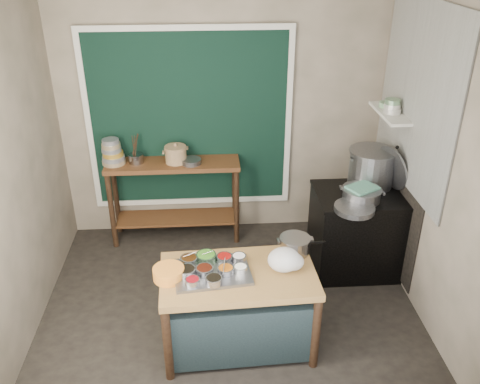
{
  "coord_description": "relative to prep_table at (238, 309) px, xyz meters",
  "views": [
    {
      "loc": [
        -0.16,
        -3.79,
        3.21
      ],
      "look_at": [
        0.11,
        0.25,
        1.1
      ],
      "focal_mm": 38.0,
      "sensor_mm": 36.0,
      "label": 1
    }
  ],
  "objects": [
    {
      "name": "right_wall",
      "position": [
        1.71,
        0.49,
        1.02
      ],
      "size": [
        0.02,
        3.0,
        2.8
      ],
      "primitive_type": "cube",
      "color": "gray",
      "rests_on": "floor"
    },
    {
      "name": "soot_patch",
      "position": [
        1.69,
        1.14,
        0.32
      ],
      "size": [
        0.01,
        1.3,
        1.3
      ],
      "primitive_type": "cube",
      "color": "black",
      "rests_on": "right_wall"
    },
    {
      "name": "stock_pot",
      "position": [
        1.42,
        1.23,
        0.69
      ],
      "size": [
        0.6,
        0.6,
        0.38
      ],
      "primitive_type": null,
      "rotation": [
        0.0,
        0.0,
        0.28
      ],
      "color": "gray",
      "rests_on": "stove_top"
    },
    {
      "name": "left_wall",
      "position": [
        -1.81,
        0.49,
        1.02
      ],
      "size": [
        0.02,
        3.0,
        2.8
      ],
      "primitive_type": "cube",
      "color": "gray",
      "rests_on": "floor"
    },
    {
      "name": "shelf_bowl_stack",
      "position": [
        1.58,
        1.31,
        1.3
      ],
      "size": [
        0.17,
        0.17,
        0.13
      ],
      "color": "silver",
      "rests_on": "wall_shelf"
    },
    {
      "name": "steamer",
      "position": [
        1.24,
        0.9,
        0.57
      ],
      "size": [
        0.5,
        0.5,
        0.13
      ],
      "primitive_type": null,
      "rotation": [
        0.0,
        0.0,
        -0.36
      ],
      "color": "gray",
      "rests_on": "stove_top"
    },
    {
      "name": "tile_panel",
      "position": [
        1.69,
        1.04,
        1.48
      ],
      "size": [
        0.02,
        1.7,
        1.7
      ],
      "primitive_type": "cube",
      "color": "#B2B2AA",
      "rests_on": "right_wall"
    },
    {
      "name": "back_counter",
      "position": [
        -0.6,
        1.77,
        0.1
      ],
      "size": [
        1.45,
        0.4,
        0.95
      ],
      "primitive_type": "cube",
      "color": "#593119",
      "rests_on": "floor"
    },
    {
      "name": "green_cloth",
      "position": [
        1.24,
        0.9,
        0.64
      ],
      "size": [
        0.34,
        0.31,
        0.02
      ],
      "primitive_type": "cube",
      "rotation": [
        0.0,
        0.0,
        0.5
      ],
      "color": "#559D8A",
      "rests_on": "steamer"
    },
    {
      "name": "condiment_bowls",
      "position": [
        -0.23,
        0.02,
        0.43
      ],
      "size": [
        0.56,
        0.45,
        0.07
      ],
      "color": "gray",
      "rests_on": "condiment_tray"
    },
    {
      "name": "bowl_stack",
      "position": [
        -1.23,
        1.77,
        0.7
      ],
      "size": [
        0.25,
        0.25,
        0.28
      ],
      "color": "tan",
      "rests_on": "back_counter"
    },
    {
      "name": "wide_bowl",
      "position": [
        -0.4,
        1.71,
        0.6
      ],
      "size": [
        0.22,
        0.22,
        0.05
      ],
      "primitive_type": "cylinder",
      "rotation": [
        0.0,
        0.0,
        -0.02
      ],
      "color": "gray",
      "rests_on": "back_counter"
    },
    {
      "name": "stove_block",
      "position": [
        1.3,
        1.04,
        0.05
      ],
      "size": [
        0.9,
        0.68,
        0.85
      ],
      "primitive_type": "cube",
      "color": "black",
      "rests_on": "floor"
    },
    {
      "name": "shallow_pan",
      "position": [
        1.12,
        0.7,
        0.53
      ],
      "size": [
        0.44,
        0.44,
        0.05
      ],
      "primitive_type": "cylinder",
      "rotation": [
        0.0,
        0.0,
        0.19
      ],
      "color": "gray",
      "rests_on": "stove_top"
    },
    {
      "name": "plastic_bag_b",
      "position": [
        0.44,
        0.02,
        0.45
      ],
      "size": [
        0.2,
        0.18,
        0.14
      ],
      "primitive_type": "ellipsoid",
      "rotation": [
        0.0,
        0.0,
        -0.08
      ],
      "color": "white",
      "rests_on": "prep_table"
    },
    {
      "name": "utensil_cup",
      "position": [
        -0.99,
        1.79,
        0.62
      ],
      "size": [
        0.17,
        0.17,
        0.1
      ],
      "primitive_type": "cylinder",
      "rotation": [
        0.0,
        0.0,
        0.04
      ],
      "color": "gray",
      "rests_on": "back_counter"
    },
    {
      "name": "ceramic_crock",
      "position": [
        -0.56,
        1.76,
        0.66
      ],
      "size": [
        0.32,
        0.32,
        0.17
      ],
      "primitive_type": null,
      "rotation": [
        0.0,
        0.0,
        0.39
      ],
      "color": "#9A7554",
      "rests_on": "back_counter"
    },
    {
      "name": "stove_top",
      "position": [
        1.3,
        1.04,
        0.49
      ],
      "size": [
        0.92,
        0.69,
        0.03
      ],
      "primitive_type": "cube",
      "color": "black",
      "rests_on": "stove_block"
    },
    {
      "name": "plastic_bag_a",
      "position": [
        0.37,
        0.02,
        0.47
      ],
      "size": [
        0.32,
        0.3,
        0.2
      ],
      "primitive_type": "ellipsoid",
      "rotation": [
        0.0,
        0.0,
        0.34
      ],
      "color": "white",
      "rests_on": "prep_table"
    },
    {
      "name": "pot_lid",
      "position": [
        1.6,
        1.13,
        0.73
      ],
      "size": [
        0.25,
        0.48,
        0.46
      ],
      "primitive_type": "cylinder",
      "rotation": [
        0.0,
        1.36,
        0.3
      ],
      "color": "gray",
      "rests_on": "stove_top"
    },
    {
      "name": "wall_shelf",
      "position": [
        1.58,
        1.34,
        1.23
      ],
      "size": [
        0.22,
        0.7,
        0.03
      ],
      "primitive_type": "cube",
      "color": "beige",
      "rests_on": "right_wall"
    },
    {
      "name": "curtain_panel",
      "position": [
        -0.4,
        1.96,
        0.98
      ],
      "size": [
        2.1,
        0.02,
        1.9
      ],
      "primitive_type": "cube",
      "color": "black",
      "rests_on": "back_wall"
    },
    {
      "name": "condiment_tray",
      "position": [
        -0.21,
        0.01,
        0.39
      ],
      "size": [
        0.65,
        0.5,
        0.03
      ],
      "primitive_type": "cube",
      "rotation": [
        0.0,
        0.0,
        0.12
      ],
      "color": "gray",
      "rests_on": "prep_table"
    },
    {
      "name": "shelf_bowl_green",
      "position": [
        1.58,
        1.49,
        1.26
      ],
      "size": [
        0.16,
        0.16,
        0.05
      ],
      "primitive_type": "cylinder",
      "rotation": [
        0.0,
        0.0,
        -0.18
      ],
      "color": "gray",
      "rests_on": "wall_shelf"
    },
    {
      "name": "prep_table",
      "position": [
        0.0,
        0.0,
        0.0
      ],
      "size": [
        1.28,
        0.77,
        0.75
      ],
      "primitive_type": "cube",
      "rotation": [
        0.0,
        0.0,
        0.04
      ],
      "color": "olive",
      "rests_on": "floor"
    },
    {
      "name": "floor",
      "position": [
        -0.05,
        0.49,
        -0.39
      ],
      "size": [
        3.5,
        3.0,
        0.02
      ],
      "primitive_type": "cube",
      "color": "black",
      "rests_on": "ground"
    },
    {
      "name": "curtain_frame",
      "position": [
        -0.4,
        1.95,
        0.98
      ],
      "size": [
        2.22,
        0.03,
        2.02
      ],
      "primitive_type": null,
      "color": "beige",
      "rests_on": "back_wall"
    },
    {
      "name": "saucepan",
      "position": [
        0.5,
        0.26,
        0.45
      ],
      "size": [
        0.28,
        0.28,
        0.15
      ],
      "primitive_type": null,
      "rotation": [
        0.0,
        0.0,
        0.03
      ],
      "color": "gray",
      "rests_on": "prep_table"
    },
    {
      "name": "back_wall",
      "position": [
        -0.05,
        2.0,
        1.02
      ],
      "size": [
        3.5,
        0.02,
        2.8
      ],
      "primitive_type": "cube",
      "color": "gray",
      "rests_on": "floor"
    },
    {
      "name": "yellow_basin",
      "position": [
        -0.55,
        -0.03,
        0.42
      ],
      "size": [
        0.3,
        0.3,
        0.1
      ],
      "primitive_type": "cylinder",
      "rotation": [
        0.0,
        0.0,
        -0.25
      ],
      "color": "orange",
      "rests_on": "prep_table"
    }
  ]
}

